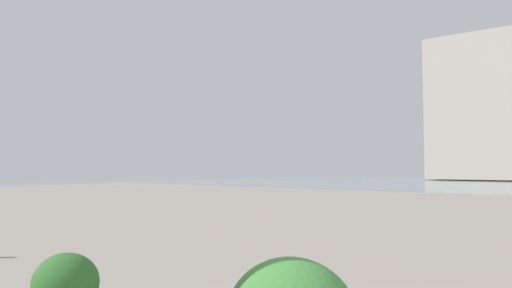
{
  "coord_description": "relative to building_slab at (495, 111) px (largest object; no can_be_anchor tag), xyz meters",
  "views": [
    {
      "loc": [
        -0.8,
        1.94,
        1.54
      ],
      "look_at": [
        6.37,
        -7.69,
        2.16
      ],
      "focal_mm": 31.69,
      "sensor_mm": 36.0,
      "label": 1
    }
  ],
  "objects": [
    {
      "name": "building_slab",
      "position": [
        0.0,
        0.0,
        0.0
      ],
      "size": [
        14.07,
        15.78,
        18.05
      ],
      "color": "#B2A899",
      "rests_on": "ground"
    },
    {
      "name": "shrub_low",
      "position": [
        -5.65,
        64.43,
        -8.71
      ],
      "size": [
        0.74,
        0.66,
        0.63
      ],
      "color": "#2D6628",
      "rests_on": "ground"
    }
  ]
}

